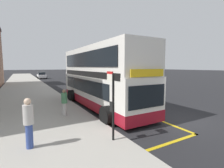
{
  "coord_description": "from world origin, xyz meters",
  "views": [
    {
      "loc": [
        -7.64,
        -5.73,
        3.02
      ],
      "look_at": [
        -0.79,
        6.34,
        1.52
      ],
      "focal_mm": 26.03,
      "sensor_mm": 36.0,
      "label": 1
    }
  ],
  "objects_px": {
    "pedestrian_waiting_near_sign": "(64,102)",
    "pedestrian_further_back": "(29,121)",
    "double_decker_bus": "(100,79)",
    "parked_car_white_far": "(42,75)",
    "bus_stop_sign": "(112,100)",
    "parked_car_white_distant": "(87,77)",
    "parked_car_teal_behind": "(74,75)"
  },
  "relations": [
    {
      "from": "bus_stop_sign",
      "to": "parked_car_teal_behind",
      "type": "bearing_deg",
      "value": 75.9
    },
    {
      "from": "bus_stop_sign",
      "to": "parked_car_white_far",
      "type": "xyz_separation_m",
      "value": [
        1.58,
        38.28,
        -0.92
      ]
    },
    {
      "from": "double_decker_bus",
      "to": "pedestrian_further_back",
      "type": "height_order",
      "value": "double_decker_bus"
    },
    {
      "from": "parked_car_white_far",
      "to": "pedestrian_further_back",
      "type": "height_order",
      "value": "pedestrian_further_back"
    },
    {
      "from": "parked_car_teal_behind",
      "to": "parked_car_white_far",
      "type": "relative_size",
      "value": 1.0
    },
    {
      "from": "parked_car_white_far",
      "to": "pedestrian_further_back",
      "type": "bearing_deg",
      "value": -94.97
    },
    {
      "from": "bus_stop_sign",
      "to": "parked_car_white_distant",
      "type": "xyz_separation_m",
      "value": [
        9.65,
        28.29,
        -0.92
      ]
    },
    {
      "from": "parked_car_white_far",
      "to": "parked_car_teal_behind",
      "type": "bearing_deg",
      "value": -6.32
    },
    {
      "from": "double_decker_bus",
      "to": "pedestrian_waiting_near_sign",
      "type": "height_order",
      "value": "double_decker_bus"
    },
    {
      "from": "pedestrian_waiting_near_sign",
      "to": "parked_car_teal_behind",
      "type": "bearing_deg",
      "value": 72.82
    },
    {
      "from": "parked_car_teal_behind",
      "to": "parked_car_white_distant",
      "type": "relative_size",
      "value": 1.0
    },
    {
      "from": "double_decker_bus",
      "to": "parked_car_white_far",
      "type": "relative_size",
      "value": 2.48
    },
    {
      "from": "double_decker_bus",
      "to": "parked_car_teal_behind",
      "type": "distance_m",
      "value": 32.45
    },
    {
      "from": "pedestrian_waiting_near_sign",
      "to": "pedestrian_further_back",
      "type": "xyz_separation_m",
      "value": [
        -1.99,
        -3.24,
        0.14
      ]
    },
    {
      "from": "pedestrian_waiting_near_sign",
      "to": "parked_car_white_distant",
      "type": "bearing_deg",
      "value": 66.47
    },
    {
      "from": "bus_stop_sign",
      "to": "pedestrian_waiting_near_sign",
      "type": "relative_size",
      "value": 1.72
    },
    {
      "from": "parked_car_teal_behind",
      "to": "pedestrian_waiting_near_sign",
      "type": "bearing_deg",
      "value": -106.43
    },
    {
      "from": "parked_car_teal_behind",
      "to": "parked_car_white_distant",
      "type": "bearing_deg",
      "value": -87.22
    },
    {
      "from": "double_decker_bus",
      "to": "parked_car_white_far",
      "type": "distance_m",
      "value": 32.75
    },
    {
      "from": "bus_stop_sign",
      "to": "pedestrian_waiting_near_sign",
      "type": "bearing_deg",
      "value": 102.43
    },
    {
      "from": "double_decker_bus",
      "to": "parked_car_white_far",
      "type": "xyz_separation_m",
      "value": [
        -0.54,
        32.72,
        -1.26
      ]
    },
    {
      "from": "parked_car_white_distant",
      "to": "pedestrian_waiting_near_sign",
      "type": "bearing_deg",
      "value": 67.48
    },
    {
      "from": "parked_car_white_far",
      "to": "pedestrian_waiting_near_sign",
      "type": "bearing_deg",
      "value": -92.3
    },
    {
      "from": "pedestrian_waiting_near_sign",
      "to": "bus_stop_sign",
      "type": "bearing_deg",
      "value": -77.57
    },
    {
      "from": "double_decker_bus",
      "to": "parked_car_teal_behind",
      "type": "xyz_separation_m",
      "value": [
        7.22,
        31.61,
        -1.26
      ]
    },
    {
      "from": "pedestrian_waiting_near_sign",
      "to": "pedestrian_further_back",
      "type": "bearing_deg",
      "value": -121.65
    },
    {
      "from": "bus_stop_sign",
      "to": "pedestrian_further_back",
      "type": "relative_size",
      "value": 1.5
    },
    {
      "from": "bus_stop_sign",
      "to": "pedestrian_further_back",
      "type": "height_order",
      "value": "bus_stop_sign"
    },
    {
      "from": "parked_car_teal_behind",
      "to": "pedestrian_waiting_near_sign",
      "type": "relative_size",
      "value": 2.69
    },
    {
      "from": "parked_car_teal_behind",
      "to": "parked_car_white_far",
      "type": "height_order",
      "value": "same"
    },
    {
      "from": "pedestrian_waiting_near_sign",
      "to": "pedestrian_further_back",
      "type": "distance_m",
      "value": 3.8
    },
    {
      "from": "bus_stop_sign",
      "to": "parked_car_white_distant",
      "type": "distance_m",
      "value": 29.91
    }
  ]
}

